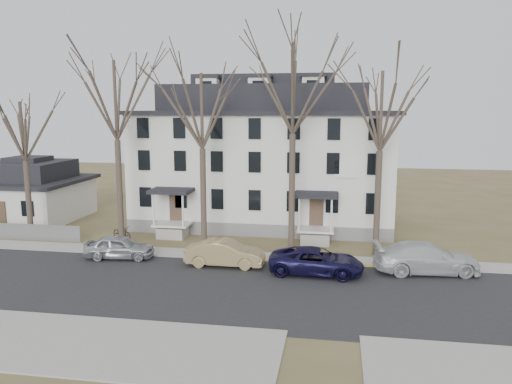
% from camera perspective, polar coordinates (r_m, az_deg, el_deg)
% --- Properties ---
extents(ground, '(120.00, 120.00, 0.00)m').
position_cam_1_polar(ground, '(24.59, -0.52, -12.95)').
color(ground, brown).
rests_on(ground, ground).
extents(main_road, '(120.00, 10.00, 0.04)m').
position_cam_1_polar(main_road, '(26.42, 0.23, -11.32)').
color(main_road, '#27272A').
rests_on(main_road, ground).
extents(far_sidewalk, '(120.00, 2.00, 0.08)m').
position_cam_1_polar(far_sidewalk, '(32.05, 1.94, -7.55)').
color(far_sidewalk, '#A09F97').
rests_on(far_sidewalk, ground).
extents(near_sidewalk_left, '(20.00, 5.00, 0.08)m').
position_cam_1_polar(near_sidewalk_left, '(23.06, -23.65, -15.35)').
color(near_sidewalk_left, '#A09F97').
rests_on(near_sidewalk_left, ground).
extents(yellow_curb, '(14.00, 0.25, 0.06)m').
position_cam_1_polar(yellow_curb, '(30.97, 11.03, -8.34)').
color(yellow_curb, gold).
rests_on(yellow_curb, ground).
extents(boarding_house, '(20.80, 12.36, 12.05)m').
position_cam_1_polar(boarding_house, '(40.98, 1.00, 3.86)').
color(boarding_house, slate).
rests_on(boarding_house, ground).
extents(small_house, '(8.70, 8.70, 5.00)m').
position_cam_1_polar(small_house, '(46.86, -24.38, -0.14)').
color(small_house, silver).
rests_on(small_house, ground).
extents(tree_far_left, '(8.40, 8.40, 13.72)m').
position_cam_1_polar(tree_far_left, '(35.49, -15.79, 10.67)').
color(tree_far_left, '#473B31').
rests_on(tree_far_left, ground).
extents(tree_mid_left, '(7.80, 7.80, 12.74)m').
position_cam_1_polar(tree_mid_left, '(33.41, -6.22, 9.80)').
color(tree_mid_left, '#473B31').
rests_on(tree_mid_left, ground).
extents(tree_center, '(9.00, 9.00, 14.70)m').
position_cam_1_polar(tree_center, '(32.37, 4.27, 12.46)').
color(tree_center, '#473B31').
rests_on(tree_center, ground).
extents(tree_mid_right, '(7.80, 7.80, 12.74)m').
position_cam_1_polar(tree_mid_right, '(32.31, 14.14, 9.58)').
color(tree_mid_right, '#473B31').
rests_on(tree_mid_right, ground).
extents(tree_bungalow, '(6.60, 6.60, 10.78)m').
position_cam_1_polar(tree_bungalow, '(38.96, -25.07, 6.73)').
color(tree_bungalow, '#473B31').
rests_on(tree_bungalow, ground).
extents(car_silver, '(4.50, 2.26, 1.47)m').
position_cam_1_polar(car_silver, '(32.84, -15.33, -6.14)').
color(car_silver, '#A4A8AC').
rests_on(car_silver, ground).
extents(car_tan, '(4.75, 1.68, 1.56)m').
position_cam_1_polar(car_tan, '(30.27, -3.57, -7.05)').
color(car_tan, '#9B8456').
rests_on(car_tan, ground).
extents(car_navy, '(5.48, 2.72, 1.49)m').
position_cam_1_polar(car_navy, '(28.98, 6.92, -7.93)').
color(car_navy, '#120F33').
rests_on(car_navy, ground).
extents(car_white, '(6.25, 3.21, 1.73)m').
position_cam_1_polar(car_white, '(30.60, 18.89, -7.20)').
color(car_white, silver).
rests_on(car_white, ground).
extents(bicycle_left, '(1.93, 1.37, 0.96)m').
position_cam_1_polar(bicycle_left, '(37.63, -15.07, -4.54)').
color(bicycle_left, black).
rests_on(bicycle_left, ground).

